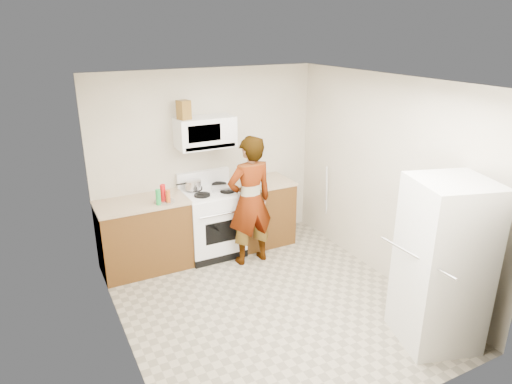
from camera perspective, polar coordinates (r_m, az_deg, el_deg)
floor at (r=5.41m, az=1.78°, el=-13.77°), size 3.60×3.60×0.00m
back_wall at (r=6.36m, az=-5.98°, el=3.90°), size 3.20×0.02×2.50m
right_wall at (r=5.73m, az=15.96°, el=1.39°), size 0.02×3.60×2.50m
cabinet_left at (r=6.09m, az=-13.80°, el=-5.42°), size 1.12×0.62×0.90m
counter_left at (r=5.91m, az=-14.17°, el=-1.31°), size 1.14×0.64×0.03m
cabinet_right at (r=6.64m, az=0.70°, el=-2.62°), size 0.80×0.62×0.90m
counter_right at (r=6.47m, az=0.72°, el=1.21°), size 0.82×0.64×0.03m
gas_range at (r=6.32m, az=-5.53°, el=-3.59°), size 0.76×0.65×1.13m
microwave at (r=6.05m, az=-6.38°, el=7.45°), size 0.76×0.38×0.40m
person at (r=5.92m, az=-0.75°, el=-1.13°), size 0.65×0.44×1.74m
fridge at (r=4.80m, az=22.27°, el=-8.33°), size 0.87×0.87×1.70m
kettle at (r=6.54m, az=-0.04°, el=2.49°), size 0.18×0.18×0.20m
jug at (r=5.86m, az=-9.02°, el=10.11°), size 0.17×0.17×0.24m
saucepan at (r=6.14m, az=-7.87°, el=0.89°), size 0.28×0.28×0.12m
tray at (r=6.13m, az=-4.37°, el=0.42°), size 0.29×0.23×0.05m
bottle_spray at (r=5.79m, az=-11.55°, el=-0.16°), size 0.08×0.08×0.22m
bottle_hot_sauce at (r=5.75m, az=-10.92°, el=-0.57°), size 0.06×0.06×0.16m
bottle_green_cap at (r=5.71m, az=-12.13°, el=-0.63°), size 0.07×0.07×0.20m
pot_lid at (r=5.82m, az=-11.36°, el=-1.16°), size 0.27×0.27×0.01m
broom at (r=6.77m, az=8.81°, el=-1.22°), size 0.20×0.18×1.14m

